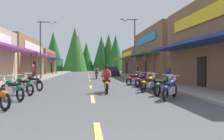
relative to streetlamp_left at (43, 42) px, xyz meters
name	(u,v)px	position (x,y,z in m)	size (l,w,h in m)	color
ground	(89,79)	(4.76, 2.82, -4.04)	(9.31, 78.58, 0.10)	#4C4C4F
sidewalk_left	(37,78)	(-1.22, 2.82, -3.93)	(2.66, 78.58, 0.12)	gray
sidewalk_right	(139,78)	(10.75, 2.82, -3.93)	(2.66, 78.58, 0.12)	gray
centerline_dashes	(89,77)	(4.76, 7.61, -3.99)	(0.16, 56.95, 0.01)	#E0C64C
storefront_left_middle	(1,58)	(-6.81, 7.02, -1.44)	(10.39, 13.38, 5.10)	olive
storefront_left_far	(29,62)	(-6.72, 21.58, -1.68)	(10.22, 11.81, 4.61)	olive
storefront_right_middle	(169,54)	(15.33, 4.82, -0.85)	(8.37, 13.27, 6.29)	brown
storefront_right_far	(144,61)	(15.50, 18.70, -1.59)	(8.73, 12.64, 4.80)	brown
streetlamp_left	(43,42)	(0.00, 0.00, 0.00)	(2.01, 0.30, 6.14)	#474C51
streetlamp_right	(132,40)	(9.54, 0.91, 0.36)	(2.01, 0.30, 6.79)	#474C51
motorcycle_parked_right_0	(170,88)	(8.16, -14.47, -3.50)	(1.33, 1.80, 1.04)	black
motorcycle_parked_right_1	(164,85)	(8.38, -13.01, -3.50)	(1.53, 1.63, 1.04)	black
motorcycle_parked_right_2	(149,83)	(8.07, -11.33, -3.50)	(1.45, 1.71, 1.04)	black
motorcycle_parked_right_3	(148,81)	(8.41, -9.91, -3.50)	(1.50, 1.67, 1.04)	black
motorcycle_parked_right_4	(143,80)	(8.44, -8.34, -3.50)	(1.49, 1.67, 1.04)	black
motorcycle_parked_right_5	(135,79)	(8.18, -6.82, -3.50)	(1.66, 1.50, 1.04)	black
motorcycle_parked_left_1	(12,89)	(1.26, -13.85, -3.50)	(1.53, 1.63, 1.04)	black
motorcycle_parked_left_2	(22,85)	(1.19, -12.00, -3.50)	(1.58, 1.59, 1.04)	black
motorcycle_parked_left_3	(33,82)	(1.20, -9.85, -3.50)	(1.59, 1.58, 1.04)	black
rider_cruising_lead	(106,81)	(5.57, -11.72, -3.34)	(0.60, 2.14, 1.57)	black
rider_cruising_trailing	(96,73)	(5.57, 2.00, -3.34)	(0.60, 2.14, 1.57)	black
pedestrian_by_shop	(138,70)	(10.97, 4.49, -3.04)	(0.39, 0.52, 1.65)	#B2A599
pedestrian_browsing	(33,71)	(-1.37, 1.45, -3.03)	(0.27, 0.57, 1.66)	black
pedestrian_waiting	(168,73)	(10.89, -6.82, -3.09)	(0.40, 0.51, 1.57)	#3F593F
parked_car_curbside	(112,71)	(8.22, 9.96, -3.31)	(2.23, 4.38, 1.40)	black
treeline_backdrop	(87,52)	(4.56, 43.85, 1.63)	(24.14, 12.06, 12.56)	#1F5E23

